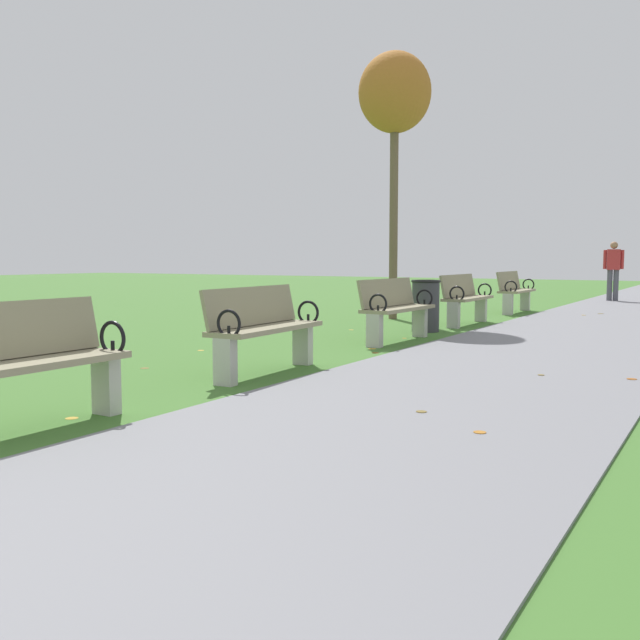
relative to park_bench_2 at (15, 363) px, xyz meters
name	(u,v)px	position (x,y,z in m)	size (l,w,h in m)	color
paved_walkway	(630,309)	(2.06, 14.74, -0.48)	(3.11, 44.00, 0.02)	slate
park_bench_2	(15,363)	(0.00, 0.00, 0.00)	(0.49, 1.61, 0.90)	gray
park_bench_3	(263,327)	(0.00, 2.91, 0.00)	(0.54, 1.62, 0.90)	gray
park_bench_4	(396,308)	(0.00, 6.18, 0.00)	(0.51, 1.61, 0.90)	gray
park_bench_5	(465,298)	(0.00, 9.18, 0.00)	(0.47, 1.60, 0.90)	gray
park_bench_6	(515,290)	(0.00, 12.42, 0.00)	(0.50, 1.61, 0.90)	gray
tree_2	(395,97)	(-1.62, 9.60, 3.79)	(1.39, 1.39, 5.12)	brown
pedestrian_walking	(613,268)	(1.24, 17.76, 0.44)	(0.52, 0.28, 1.62)	#4C4C56
trash_bin	(426,306)	(-0.15, 7.68, -0.06)	(0.48, 0.48, 0.84)	#38383D
scattered_leaves	(425,341)	(0.40, 6.31, -0.47)	(5.47, 18.84, 0.02)	brown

